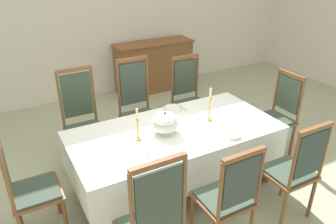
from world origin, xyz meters
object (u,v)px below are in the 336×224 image
Objects in this scene: candlestick_west at (138,128)px; bowl_near_left at (173,108)px; dining_table at (175,136)px; chair_north_c at (189,97)px; chair_north_b at (138,107)px; chair_south_c at (294,169)px; sideboard at (154,66)px; spoon_secondary at (240,133)px; chair_south_b at (228,196)px; soup_tureen at (165,123)px; chair_south_a at (152,222)px; chair_head_west at (26,186)px; candlestick_east at (210,107)px; chair_north_a at (83,120)px; bowl_near_right at (233,136)px; chair_head_east at (278,114)px; spoon_primary at (181,107)px.

candlestick_west reaches higher than bowl_near_left.
chair_north_c is at bearing 50.94° from dining_table.
chair_north_b is 0.59m from bowl_near_left.
chair_north_b is 1.13× the size of chair_south_c.
bowl_near_left is 2.48m from sideboard.
chair_north_c reaches higher than candlestick_west.
candlestick_west is 1.86× the size of spoon_secondary.
soup_tureen is (-0.10, 0.92, 0.29)m from chair_south_b.
chair_south_a reaches higher than chair_north_b.
chair_north_b is 1.10× the size of chair_head_west.
spoon_secondary is (0.11, -0.38, -0.15)m from candlestick_east.
chair_north_c is (0.75, 0.92, -0.08)m from dining_table.
soup_tureen is at bearing 123.06° from chair_north_a.
bowl_near_right is at bearing -74.43° from bowl_near_left.
chair_north_a is at bearing 127.98° from dining_table.
chair_north_b is 1.14× the size of chair_head_east.
sideboard is (1.09, 2.69, -0.21)m from dining_table.
chair_north_b reaches higher than candlestick_east.
chair_north_a is 1.98m from chair_south_b.
chair_north_a is at bearing 0.08° from chair_north_b.
chair_north_c is 1.51m from candlestick_west.
chair_north_a reaches higher than spoon_primary.
chair_south_c is at bearing -38.25° from candlestick_west.
candlestick_west is (1.06, -0.00, 0.29)m from chair_head_west.
chair_north_a is 2.36m from chair_south_c.
candlestick_east is (1.14, -0.93, 0.29)m from chair_north_a.
chair_head_east is at bearing 21.22° from bowl_near_right.
spoon_secondary is at bearing 112.57° from chair_north_b.
chair_south_a is at bearing -140.87° from candlestick_east.
bowl_near_left is 0.85m from spoon_secondary.
chair_head_east reaches higher than bowl_near_left.
chair_south_a is at bearing -108.27° from candlestick_west.
chair_north_a is 2.38m from chair_head_east.
chair_north_b is 4.31× the size of soup_tureen.
chair_head_east is (2.19, 0.93, -0.05)m from chair_south_a.
dining_table is 2.91m from sideboard.
chair_north_b reaches higher than dining_table.
chair_head_west is 5.74× the size of bowl_near_left.
sideboard is (2.56, 2.69, -0.12)m from chair_head_west.
chair_north_b is (0.71, 1.86, -0.00)m from chair_south_a.
soup_tureen is 0.75× the size of candlestick_east.
chair_head_west reaches higher than candlestick_east.
spoon_secondary is (0.54, -1.31, 0.13)m from chair_north_b.
dining_table is 10.99× the size of bowl_near_left.
chair_north_a is 3.66× the size of candlestick_west.
spoon_secondary is (0.54, 0.54, 0.18)m from chair_south_b.
chair_head_east is (2.19, -0.93, -0.04)m from chair_north_a.
chair_north_c is 6.38× the size of spoon_primary.
candlestick_east is (0.43, 0.92, 0.33)m from chair_south_b.
chair_head_west is (-1.46, -0.93, -0.04)m from chair_north_b.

